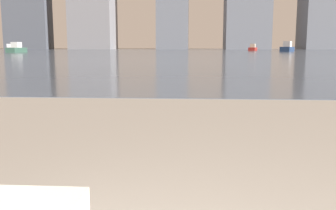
% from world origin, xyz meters
% --- Properties ---
extents(harbor_water, '(180.00, 110.00, 0.01)m').
position_xyz_m(harbor_water, '(0.00, 62.00, 0.01)').
color(harbor_water, slate).
rests_on(harbor_water, ground_plane).
extents(harbor_boat_0, '(1.47, 4.17, 1.56)m').
position_xyz_m(harbor_boat_0, '(-26.61, 55.91, 0.56)').
color(harbor_boat_0, '#335647').
rests_on(harbor_boat_0, harbor_water).
extents(harbor_boat_1, '(3.47, 5.02, 1.79)m').
position_xyz_m(harbor_boat_1, '(16.60, 67.63, 0.64)').
color(harbor_boat_1, navy).
rests_on(harbor_boat_1, harbor_water).
extents(harbor_boat_3, '(2.41, 4.05, 1.44)m').
position_xyz_m(harbor_boat_3, '(12.60, 80.31, 0.52)').
color(harbor_boat_3, maroon).
rests_on(harbor_boat_3, harbor_water).
extents(harbor_boat_5, '(2.65, 4.02, 1.43)m').
position_xyz_m(harbor_boat_5, '(-39.40, 79.20, 0.51)').
color(harbor_boat_5, '#4C4C51').
rests_on(harbor_boat_5, harbor_water).
extents(skyline_tower_3, '(13.25, 12.19, 29.59)m').
position_xyz_m(skyline_tower_3, '(16.30, 118.00, 14.79)').
color(skyline_tower_3, slate).
rests_on(skyline_tower_3, ground_plane).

